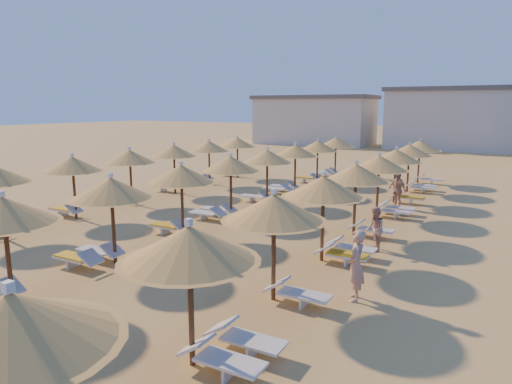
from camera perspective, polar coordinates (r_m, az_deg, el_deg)
The scene contains 9 objects.
ground at distance 17.04m, azimuth -3.74°, elevation -6.79°, with size 220.00×220.00×0.00m, color tan.
hotel_blocks at distance 59.37m, azimuth 23.49°, elevation 8.47°, with size 46.81×9.27×8.10m.
parasol_row_east at distance 16.71m, azimuth 10.61°, elevation 1.45°, with size 2.78×35.09×3.02m.
parasol_row_west at distance 19.33m, azimuth -6.02°, elevation 2.81°, with size 2.78×35.09×3.02m.
parasol_row_inland at distance 24.66m, azimuth -15.50°, elevation 4.18°, with size 2.78×24.32×3.02m.
loungers at distance 19.37m, azimuth -3.15°, elevation -3.58°, with size 15.19×32.92×0.66m.
beachgoer_a at distance 12.49m, azimuth 12.39°, elevation -8.97°, with size 0.70×0.46×1.92m, color tan.
beachgoer_c at distance 24.08m, azimuth 17.22°, elevation 0.27°, with size 1.12×0.46×1.91m, color tan.
beachgoer_b at distance 16.81m, azimuth 14.62°, elevation -4.53°, with size 0.78×0.61×1.60m, color tan.
Camera 1 is at (8.83, -13.65, 5.12)m, focal length 32.00 mm.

